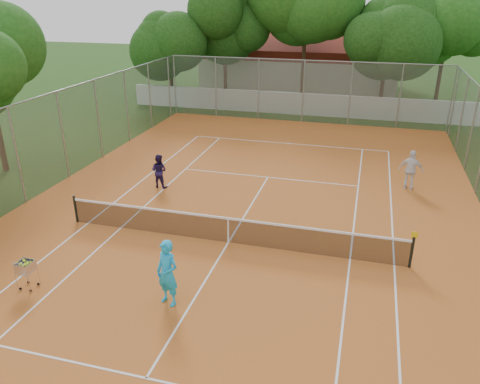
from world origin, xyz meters
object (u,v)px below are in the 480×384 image
(tennis_net, at_px, (228,230))
(ball_hopper, at_px, (27,274))
(player_near, at_px, (167,273))
(player_far_left, at_px, (159,171))
(clubhouse, at_px, (301,63))
(player_far_right, at_px, (411,170))

(tennis_net, bearing_deg, ball_hopper, -139.57)
(player_near, relative_size, player_far_left, 1.28)
(ball_hopper, bearing_deg, clubhouse, 90.62)
(player_far_left, height_order, ball_hopper, player_far_left)
(tennis_net, relative_size, player_far_right, 6.77)
(player_near, xyz_separation_m, ball_hopper, (-4.23, -0.43, -0.48))
(clubhouse, bearing_deg, player_near, -87.56)
(player_near, height_order, ball_hopper, player_near)
(clubhouse, bearing_deg, player_far_left, -95.42)
(clubhouse, height_order, ball_hopper, clubhouse)
(player_near, relative_size, player_far_right, 1.10)
(tennis_net, xyz_separation_m, ball_hopper, (-4.84, -4.12, -0.01))
(player_far_right, bearing_deg, player_near, 66.66)
(tennis_net, xyz_separation_m, player_near, (-0.61, -3.69, 0.47))
(player_far_left, bearing_deg, clubhouse, -90.38)
(clubhouse, distance_m, player_far_left, 25.15)
(player_far_right, relative_size, ball_hopper, 1.83)
(player_far_right, distance_m, ball_hopper, 15.49)
(clubhouse, height_order, player_far_right, clubhouse)
(tennis_net, bearing_deg, clubhouse, 93.95)
(player_near, distance_m, ball_hopper, 4.28)
(tennis_net, distance_m, player_far_right, 9.17)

